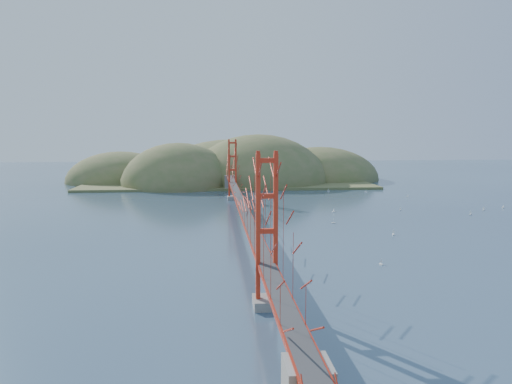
{
  "coord_description": "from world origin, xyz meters",
  "views": [
    {
      "loc": [
        -4.0,
        -65.88,
        13.04
      ],
      "look_at": [
        1.88,
        0.0,
        5.08
      ],
      "focal_mm": 35.0,
      "sensor_mm": 36.0,
      "label": 1
    }
  ],
  "objects": [
    {
      "name": "ground",
      "position": [
        0.0,
        0.0,
        0.0
      ],
      "size": [
        320.0,
        320.0,
        0.0
      ],
      "primitive_type": "plane",
      "color": "#324A64",
      "rests_on": "ground"
    },
    {
      "name": "bridge",
      "position": [
        0.0,
        0.18,
        7.01
      ],
      "size": [
        2.2,
        94.4,
        12.0
      ],
      "color": "gray",
      "rests_on": "ground"
    },
    {
      "name": "far_headlands",
      "position": [
        2.21,
        68.52,
        0.0
      ],
      "size": [
        84.0,
        58.0,
        25.0
      ],
      "color": "olive",
      "rests_on": "ground"
    },
    {
      "name": "sailboat_12",
      "position": [
        21.75,
        42.0,
        0.15
      ],
      "size": [
        0.59,
        0.56,
        0.66
      ],
      "color": "white",
      "rests_on": "ground"
    },
    {
      "name": "sailboat_15",
      "position": [
        35.56,
        31.17,
        0.15
      ],
      "size": [
        0.65,
        0.65,
        0.7
      ],
      "color": "white",
      "rests_on": "ground"
    },
    {
      "name": "sailboat_0",
      "position": [
        19.05,
        -5.19,
        0.16
      ],
      "size": [
        0.6,
        0.65,
        0.73
      ],
      "color": "white",
      "rests_on": "ground"
    },
    {
      "name": "sailboat_17",
      "position": [
        46.17,
        15.14,
        0.14
      ],
      "size": [
        0.51,
        0.47,
        0.57
      ],
      "color": "white",
      "rests_on": "ground"
    },
    {
      "name": "sailboat_8",
      "position": [
        41.32,
        12.83,
        0.15
      ],
      "size": [
        0.66,
        0.66,
        0.71
      ],
      "color": "white",
      "rests_on": "ground"
    },
    {
      "name": "sailboat_9",
      "position": [
        36.83,
        8.75,
        0.16
      ],
      "size": [
        0.71,
        0.71,
        0.74
      ],
      "color": "white",
      "rests_on": "ground"
    },
    {
      "name": "sailboat_7",
      "position": [
        29.45,
        39.32,
        0.15
      ],
      "size": [
        0.61,
        0.61,
        0.68
      ],
      "color": "white",
      "rests_on": "ground"
    },
    {
      "name": "sailboat_10",
      "position": [
        12.62,
        -19.09,
        0.14
      ],
      "size": [
        0.52,
        0.55,
        0.62
      ],
      "color": "white",
      "rests_on": "ground"
    },
    {
      "name": "sailboat_3",
      "position": [
        15.85,
        13.29,
        0.15
      ],
      "size": [
        0.58,
        0.5,
        0.67
      ],
      "color": "white",
      "rests_on": "ground"
    },
    {
      "name": "sailboat_4",
      "position": [
        27.49,
        14.27,
        0.14
      ],
      "size": [
        0.55,
        0.55,
        0.57
      ],
      "color": "white",
      "rests_on": "ground"
    },
    {
      "name": "sailboat_16",
      "position": [
        13.38,
        3.34,
        0.15
      ],
      "size": [
        0.61,
        0.59,
        0.69
      ],
      "color": "white",
      "rests_on": "ground"
    }
  ]
}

